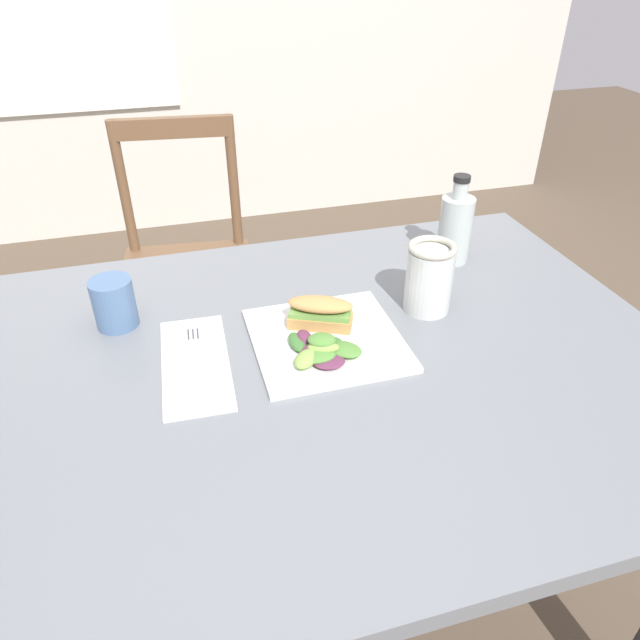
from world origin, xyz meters
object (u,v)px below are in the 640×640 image
sandwich_half_front (320,312)px  mason_jar_iced_tea (428,280)px  bottle_cold_brew (455,231)px  plate_lunch (326,340)px  fork_on_napkin (195,355)px  chair_wooden_far (187,266)px  cup_extra_side (114,303)px  dining_table (273,420)px

sandwich_half_front → mason_jar_iced_tea: 0.21m
sandwich_half_front → bottle_cold_brew: 0.39m
plate_lunch → bottle_cold_brew: size_ratio=1.33×
bottle_cold_brew → fork_on_napkin: bearing=-160.6°
bottle_cold_brew → chair_wooden_far: bearing=127.9°
sandwich_half_front → cup_extra_side: size_ratio=1.35×
chair_wooden_far → mason_jar_iced_tea: mason_jar_iced_tea is taller
mason_jar_iced_tea → cup_extra_side: (-0.55, 0.10, -0.01)m
sandwich_half_front → bottle_cold_brew: size_ratio=0.65×
dining_table → cup_extra_side: 0.35m
plate_lunch → bottle_cold_brew: (0.34, 0.22, 0.06)m
bottle_cold_brew → cup_extra_side: 0.69m
plate_lunch → fork_on_napkin: bearing=175.5°
bottle_cold_brew → mason_jar_iced_tea: (-0.13, -0.16, -0.01)m
dining_table → bottle_cold_brew: bearing=29.9°
dining_table → fork_on_napkin: 0.18m
sandwich_half_front → plate_lunch: bearing=-90.4°
plate_lunch → cup_extra_side: (-0.34, 0.15, 0.04)m
dining_table → cup_extra_side: cup_extra_side is taller
plate_lunch → sandwich_half_front: sandwich_half_front is taller
dining_table → plate_lunch: size_ratio=5.58×
cup_extra_side → sandwich_half_front: bearing=-18.7°
chair_wooden_far → sandwich_half_front: bearing=-77.5°
dining_table → chair_wooden_far: size_ratio=1.60×
dining_table → sandwich_half_front: bearing=37.0°
chair_wooden_far → plate_lunch: bearing=-78.1°
fork_on_napkin → cup_extra_side: cup_extra_side is taller
dining_table → mason_jar_iced_tea: bearing=17.1°
fork_on_napkin → plate_lunch: bearing=-4.5°
chair_wooden_far → bottle_cold_brew: size_ratio=4.65×
dining_table → bottle_cold_brew: bottle_cold_brew is taller
sandwich_half_front → fork_on_napkin: 0.23m
sandwich_half_front → cup_extra_side: cup_extra_side is taller
fork_on_napkin → cup_extra_side: 0.19m
plate_lunch → mason_jar_iced_tea: (0.21, 0.05, 0.05)m
chair_wooden_far → bottle_cold_brew: bearing=-52.1°
fork_on_napkin → cup_extra_side: (-0.12, 0.14, 0.04)m
bottle_cold_brew → cup_extra_side: (-0.69, -0.06, -0.02)m
mason_jar_iced_tea → cup_extra_side: 0.56m
plate_lunch → sandwich_half_front: bearing=89.6°
plate_lunch → fork_on_napkin: (-0.22, 0.02, 0.00)m
dining_table → bottle_cold_brew: 0.55m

